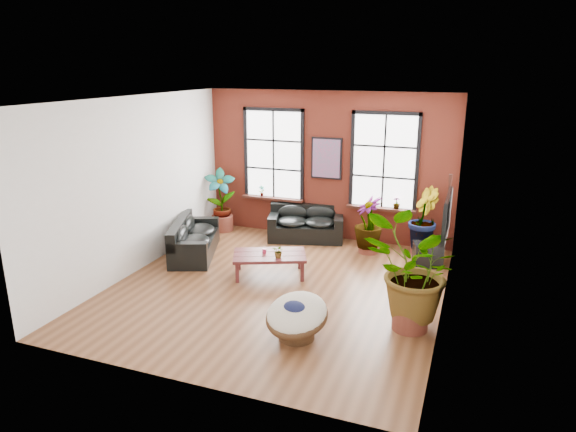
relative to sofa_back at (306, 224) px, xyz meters
The scene contains 19 objects.
room 3.10m from the sofa_back, 81.88° to the right, with size 6.04×6.54×3.54m.
sofa_back is the anchor object (origin of this frame).
sofa_left 2.77m from the sofa_back, 136.56° to the right, with size 1.48×2.15×0.78m.
coffee_table 2.40m from the sofa_back, 89.10° to the right, with size 1.63×1.31×0.55m.
papasan_chair 4.73m from the sofa_back, 73.18° to the right, with size 1.15×1.16×0.73m.
poster 1.66m from the sofa_back, 36.11° to the left, with size 0.74×0.06×0.98m.
tv_wall_unit 4.21m from the sofa_back, 34.67° to the right, with size 0.13×1.86×1.20m.
media_box 3.03m from the sofa_back, 13.83° to the right, with size 0.68×0.61×0.48m.
pot_back_left 2.21m from the sofa_back, behind, with size 0.71×0.71×0.39m.
pot_back_right 2.76m from the sofa_back, ahead, with size 0.52×0.52×0.37m.
pot_right_wall 4.68m from the sofa_back, 50.66° to the right, with size 0.61×0.61×0.42m.
pot_mid 1.68m from the sofa_back, 14.15° to the right, with size 0.53×0.53×0.32m.
floor_plant_back_left 2.28m from the sofa_back, behind, with size 0.76×0.51×1.44m, color #276019.
floor_plant_back_right 2.76m from the sofa_back, ahead, with size 0.75×0.61×1.37m, color #276019.
floor_plant_right_wall 4.68m from the sofa_back, 50.73° to the right, with size 1.47×1.27×1.63m, color #276019.
floor_plant_mid 1.70m from the sofa_back, 15.44° to the right, with size 0.64×0.64×1.15m, color #276019.
table_plant 2.55m from the sofa_back, 83.49° to the right, with size 0.23×0.20×0.26m, color #276019.
sill_plant_left 1.44m from the sofa_back, 169.43° to the left, with size 0.14×0.10×0.27m, color #276019.
sill_plant_right 2.21m from the sofa_back, ahead, with size 0.15×0.15×0.27m, color #276019.
Camera 1 is at (3.34, -8.31, 4.06)m, focal length 32.00 mm.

